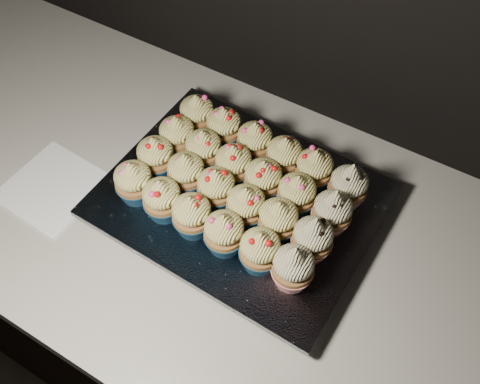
# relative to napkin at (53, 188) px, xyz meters

# --- Properties ---
(cabinet) EXTENTS (2.40, 0.60, 0.86)m
(cabinet) POSITION_rel_napkin_xyz_m (0.42, 0.10, -0.47)
(cabinet) COLOR black
(cabinet) RESTS_ON ground
(worktop) EXTENTS (2.44, 0.64, 0.04)m
(worktop) POSITION_rel_napkin_xyz_m (0.42, 0.10, -0.02)
(worktop) COLOR beige
(worktop) RESTS_ON cabinet
(napkin) EXTENTS (0.16, 0.16, 0.00)m
(napkin) POSITION_rel_napkin_xyz_m (0.00, 0.00, 0.00)
(napkin) COLOR white
(napkin) RESTS_ON worktop
(baking_tray) EXTENTS (0.41, 0.32, 0.02)m
(baking_tray) POSITION_rel_napkin_xyz_m (0.30, 0.13, 0.01)
(baking_tray) COLOR black
(baking_tray) RESTS_ON worktop
(foil_lining) EXTENTS (0.45, 0.35, 0.01)m
(foil_lining) POSITION_rel_napkin_xyz_m (0.30, 0.13, 0.03)
(foil_lining) COLOR silver
(foil_lining) RESTS_ON baking_tray
(cupcake_0) EXTENTS (0.06, 0.06, 0.08)m
(cupcake_0) POSITION_rel_napkin_xyz_m (0.16, 0.05, 0.07)
(cupcake_0) COLOR navy
(cupcake_0) RESTS_ON foil_lining
(cupcake_1) EXTENTS (0.06, 0.06, 0.08)m
(cupcake_1) POSITION_rel_napkin_xyz_m (0.21, 0.04, 0.07)
(cupcake_1) COLOR navy
(cupcake_1) RESTS_ON foil_lining
(cupcake_2) EXTENTS (0.06, 0.06, 0.08)m
(cupcake_2) POSITION_rel_napkin_xyz_m (0.27, 0.04, 0.07)
(cupcake_2) COLOR navy
(cupcake_2) RESTS_ON foil_lining
(cupcake_3) EXTENTS (0.06, 0.06, 0.08)m
(cupcake_3) POSITION_rel_napkin_xyz_m (0.33, 0.04, 0.07)
(cupcake_3) COLOR navy
(cupcake_3) RESTS_ON foil_lining
(cupcake_4) EXTENTS (0.06, 0.06, 0.08)m
(cupcake_4) POSITION_rel_napkin_xyz_m (0.39, 0.04, 0.07)
(cupcake_4) COLOR navy
(cupcake_4) RESTS_ON foil_lining
(cupcake_5) EXTENTS (0.06, 0.06, 0.10)m
(cupcake_5) POSITION_rel_napkin_xyz_m (0.45, 0.04, 0.07)
(cupcake_5) COLOR red
(cupcake_5) RESTS_ON foil_lining
(cupcake_6) EXTENTS (0.06, 0.06, 0.08)m
(cupcake_6) POSITION_rel_napkin_xyz_m (0.16, 0.11, 0.07)
(cupcake_6) COLOR navy
(cupcake_6) RESTS_ON foil_lining
(cupcake_7) EXTENTS (0.06, 0.06, 0.08)m
(cupcake_7) POSITION_rel_napkin_xyz_m (0.22, 0.10, 0.07)
(cupcake_7) COLOR navy
(cupcake_7) RESTS_ON foil_lining
(cupcake_8) EXTENTS (0.06, 0.06, 0.08)m
(cupcake_8) POSITION_rel_napkin_xyz_m (0.28, 0.10, 0.07)
(cupcake_8) COLOR navy
(cupcake_8) RESTS_ON foil_lining
(cupcake_9) EXTENTS (0.06, 0.06, 0.08)m
(cupcake_9) POSITION_rel_napkin_xyz_m (0.33, 0.10, 0.07)
(cupcake_9) COLOR navy
(cupcake_9) RESTS_ON foil_lining
(cupcake_10) EXTENTS (0.06, 0.06, 0.08)m
(cupcake_10) POSITION_rel_napkin_xyz_m (0.39, 0.10, 0.07)
(cupcake_10) COLOR navy
(cupcake_10) RESTS_ON foil_lining
(cupcake_11) EXTENTS (0.06, 0.06, 0.10)m
(cupcake_11) POSITION_rel_napkin_xyz_m (0.45, 0.10, 0.07)
(cupcake_11) COLOR red
(cupcake_11) RESTS_ON foil_lining
(cupcake_12) EXTENTS (0.06, 0.06, 0.08)m
(cupcake_12) POSITION_rel_napkin_xyz_m (0.16, 0.16, 0.07)
(cupcake_12) COLOR navy
(cupcake_12) RESTS_ON foil_lining
(cupcake_13) EXTENTS (0.06, 0.06, 0.08)m
(cupcake_13) POSITION_rel_napkin_xyz_m (0.21, 0.16, 0.07)
(cupcake_13) COLOR navy
(cupcake_13) RESTS_ON foil_lining
(cupcake_14) EXTENTS (0.06, 0.06, 0.08)m
(cupcake_14) POSITION_rel_napkin_xyz_m (0.27, 0.16, 0.07)
(cupcake_14) COLOR navy
(cupcake_14) RESTS_ON foil_lining
(cupcake_15) EXTENTS (0.06, 0.06, 0.08)m
(cupcake_15) POSITION_rel_napkin_xyz_m (0.33, 0.16, 0.07)
(cupcake_15) COLOR navy
(cupcake_15) RESTS_ON foil_lining
(cupcake_16) EXTENTS (0.06, 0.06, 0.08)m
(cupcake_16) POSITION_rel_napkin_xyz_m (0.39, 0.16, 0.07)
(cupcake_16) COLOR navy
(cupcake_16) RESTS_ON foil_lining
(cupcake_17) EXTENTS (0.06, 0.06, 0.10)m
(cupcake_17) POSITION_rel_napkin_xyz_m (0.45, 0.16, 0.07)
(cupcake_17) COLOR red
(cupcake_17) RESTS_ON foil_lining
(cupcake_18) EXTENTS (0.06, 0.06, 0.08)m
(cupcake_18) POSITION_rel_napkin_xyz_m (0.16, 0.22, 0.07)
(cupcake_18) COLOR navy
(cupcake_18) RESTS_ON foil_lining
(cupcake_19) EXTENTS (0.06, 0.06, 0.08)m
(cupcake_19) POSITION_rel_napkin_xyz_m (0.22, 0.22, 0.07)
(cupcake_19) COLOR navy
(cupcake_19) RESTS_ON foil_lining
(cupcake_20) EXTENTS (0.06, 0.06, 0.08)m
(cupcake_20) POSITION_rel_napkin_xyz_m (0.28, 0.22, 0.07)
(cupcake_20) COLOR navy
(cupcake_20) RESTS_ON foil_lining
(cupcake_21) EXTENTS (0.06, 0.06, 0.08)m
(cupcake_21) POSITION_rel_napkin_xyz_m (0.34, 0.22, 0.07)
(cupcake_21) COLOR navy
(cupcake_21) RESTS_ON foil_lining
(cupcake_22) EXTENTS (0.06, 0.06, 0.08)m
(cupcake_22) POSITION_rel_napkin_xyz_m (0.39, 0.22, 0.07)
(cupcake_22) COLOR navy
(cupcake_22) RESTS_ON foil_lining
(cupcake_23) EXTENTS (0.06, 0.06, 0.10)m
(cupcake_23) POSITION_rel_napkin_xyz_m (0.45, 0.21, 0.07)
(cupcake_23) COLOR red
(cupcake_23) RESTS_ON foil_lining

